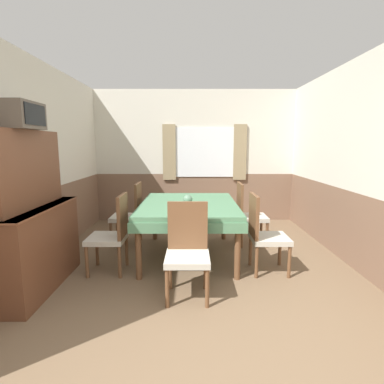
% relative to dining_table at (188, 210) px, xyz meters
% --- Properties ---
extents(wall_back, '(4.34, 0.10, 2.60)m').
position_rel_dining_table_xyz_m(wall_back, '(0.11, 2.03, 0.65)').
color(wall_back, silver).
rests_on(wall_back, ground_plane).
extents(wall_left, '(0.05, 4.95, 2.60)m').
position_rel_dining_table_xyz_m(wall_left, '(-1.90, -0.27, 0.65)').
color(wall_left, silver).
rests_on(wall_left, ground_plane).
extents(wall_right, '(0.05, 4.95, 2.60)m').
position_rel_dining_table_xyz_m(wall_right, '(2.09, -0.27, 0.65)').
color(wall_right, silver).
rests_on(wall_right, ground_plane).
extents(dining_table, '(1.32, 1.68, 0.75)m').
position_rel_dining_table_xyz_m(dining_table, '(0.00, 0.00, 0.00)').
color(dining_table, '#4C7A56').
rests_on(dining_table, ground_plane).
extents(chair_right_far, '(0.44, 0.44, 0.96)m').
position_rel_dining_table_xyz_m(chair_right_far, '(0.91, 0.52, -0.15)').
color(chair_right_far, brown).
rests_on(chair_right_far, ground_plane).
extents(chair_left_near, '(0.44, 0.44, 0.96)m').
position_rel_dining_table_xyz_m(chair_left_near, '(-0.91, -0.52, -0.15)').
color(chair_left_near, brown).
rests_on(chair_left_near, ground_plane).
extents(chair_left_far, '(0.44, 0.44, 0.96)m').
position_rel_dining_table_xyz_m(chair_left_far, '(-0.91, 0.52, -0.15)').
color(chair_left_far, brown).
rests_on(chair_left_far, ground_plane).
extents(chair_head_near, '(0.44, 0.44, 0.96)m').
position_rel_dining_table_xyz_m(chair_head_near, '(0.00, -1.09, -0.15)').
color(chair_head_near, brown).
rests_on(chair_head_near, ground_plane).
extents(chair_right_near, '(0.44, 0.44, 0.96)m').
position_rel_dining_table_xyz_m(chair_right_near, '(0.91, -0.52, -0.15)').
color(chair_right_near, brown).
rests_on(chair_right_near, ground_plane).
extents(sideboard, '(0.46, 1.31, 1.69)m').
position_rel_dining_table_xyz_m(sideboard, '(-1.65, -0.95, 0.06)').
color(sideboard, brown).
rests_on(sideboard, ground_plane).
extents(tv, '(0.29, 0.46, 0.26)m').
position_rel_dining_table_xyz_m(tv, '(-1.60, -1.05, 1.17)').
color(tv, '#51473D').
rests_on(tv, sideboard).
extents(vase, '(0.13, 0.13, 0.13)m').
position_rel_dining_table_xyz_m(vase, '(-0.01, -0.09, 0.17)').
color(vase, slate).
rests_on(vase, dining_table).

